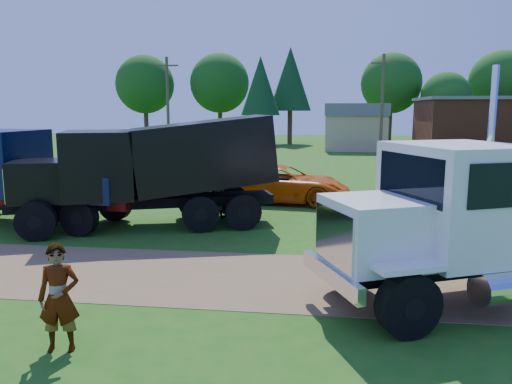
# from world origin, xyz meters

# --- Properties ---
(ground) EXTENTS (140.00, 140.00, 0.00)m
(ground) POSITION_xyz_m (0.00, 0.00, 0.00)
(ground) COLOR #1E5913
(ground) RESTS_ON ground
(dirt_track) EXTENTS (120.00, 4.20, 0.01)m
(dirt_track) POSITION_xyz_m (0.00, 0.00, 0.01)
(dirt_track) COLOR brown
(dirt_track) RESTS_ON ground
(white_semi_tractor) EXTENTS (8.56, 5.73, 5.13)m
(white_semi_tractor) POSITION_xyz_m (3.64, -0.97, 1.75)
(white_semi_tractor) COLOR black
(white_semi_tractor) RESTS_ON ground
(black_dump_truck) EXTENTS (9.25, 5.55, 3.96)m
(black_dump_truck) POSITION_xyz_m (-5.12, 5.12, 2.18)
(black_dump_truck) COLOR black
(black_dump_truck) RESTS_ON ground
(navy_truck) EXTENTS (8.02, 3.42, 3.41)m
(navy_truck) POSITION_xyz_m (-10.14, 4.92, 1.74)
(navy_truck) COLOR maroon
(navy_truck) RESTS_ON ground
(orange_pickup) EXTENTS (6.15, 3.26, 1.65)m
(orange_pickup) POSITION_xyz_m (-1.00, 10.44, 0.82)
(orange_pickup) COLOR #DF5E0A
(orange_pickup) RESTS_ON ground
(spectator_a) EXTENTS (0.78, 0.61, 1.92)m
(spectator_a) POSITION_xyz_m (-3.74, -4.15, 0.96)
(spectator_a) COLOR #999999
(spectator_a) RESTS_ON ground
(spectator_b) EXTENTS (0.95, 0.76, 1.89)m
(spectator_b) POSITION_xyz_m (-3.38, 6.85, 0.94)
(spectator_b) COLOR #999999
(spectator_b) RESTS_ON ground
(brick_building) EXTENTS (15.40, 10.40, 5.30)m
(brick_building) POSITION_xyz_m (18.00, 40.00, 2.66)
(brick_building) COLOR brown
(brick_building) RESTS_ON ground
(tan_shed) EXTENTS (6.20, 5.40, 4.70)m
(tan_shed) POSITION_xyz_m (4.00, 40.00, 2.42)
(tan_shed) COLOR tan
(tan_shed) RESTS_ON ground
(utility_poles) EXTENTS (42.20, 0.28, 9.00)m
(utility_poles) POSITION_xyz_m (6.00, 35.00, 4.71)
(utility_poles) COLOR brown
(utility_poles) RESTS_ON ground
(tree_row) EXTENTS (54.63, 15.52, 11.35)m
(tree_row) POSITION_xyz_m (2.14, 51.03, 7.03)
(tree_row) COLOR #3A2717
(tree_row) RESTS_ON ground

